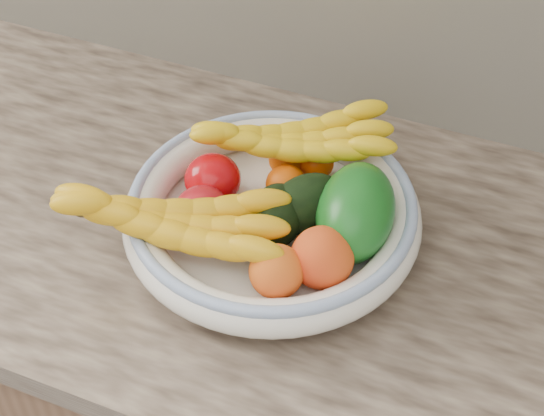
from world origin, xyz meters
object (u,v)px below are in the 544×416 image
Objects in this scene: green_mango at (355,212)px; banana_bunch_back at (292,144)px; banana_bunch_front at (172,226)px; fruit_bowl at (272,214)px.

green_mango is 0.14m from banana_bunch_back.
banana_bunch_front is (-0.20, -0.11, 0.01)m from green_mango.
fruit_bowl is 0.11m from green_mango.
banana_bunch_front is at bearing -134.30° from fruit_bowl.
green_mango is (0.11, 0.02, 0.03)m from fruit_bowl.
green_mango reaches higher than banana_bunch_front.
banana_bunch_front reaches higher than fruit_bowl.
fruit_bowl is at bearing 179.12° from green_mango.
fruit_bowl is 0.11m from banana_bunch_back.
banana_bunch_back reaches higher than fruit_bowl.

